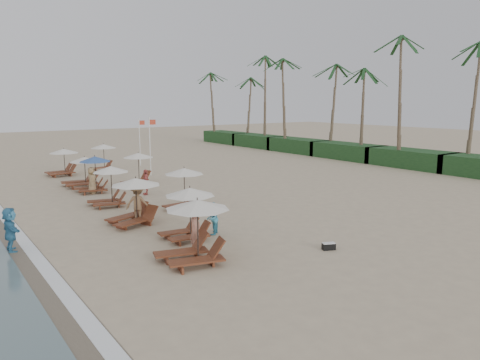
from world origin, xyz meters
TOP-DOWN VIEW (x-y plane):
  - ground at (0.00, 0.00)m, footprint 160.00×160.00m
  - foam_line at (-11.20, 10.00)m, footprint 0.50×140.00m
  - shrub_hedge at (22.00, 14.50)m, footprint 3.20×53.00m
  - palm_row at (21.91, 15.40)m, footprint 7.00×52.00m
  - lounger_station_0 at (-6.55, -3.11)m, footprint 2.79×2.43m
  - lounger_station_1 at (-5.30, -0.40)m, footprint 2.43×2.20m
  - lounger_station_2 at (-6.27, 3.31)m, footprint 2.76×2.50m
  - lounger_station_3 at (-5.87, 7.81)m, footprint 2.40×2.13m
  - lounger_station_4 at (-5.33, 12.26)m, footprint 2.42×2.24m
  - lounger_station_5 at (-5.33, 14.85)m, footprint 2.69×2.31m
  - lounger_station_6 at (-5.18, 20.59)m, footprint 2.67×2.34m
  - inland_station_0 at (-2.61, 4.95)m, footprint 2.72×2.24m
  - inland_station_1 at (-1.67, 13.64)m, footprint 2.78×2.24m
  - inland_station_2 at (-1.37, 21.86)m, footprint 2.55×2.24m
  - beachgoer_near at (-5.68, -1.82)m, footprint 0.69×0.60m
  - beachgoer_mid_a at (-4.02, -0.46)m, footprint 0.91×0.90m
  - beachgoer_mid_b at (-5.88, 3.52)m, footprint 1.40×1.33m
  - beachgoer_far_a at (-2.79, 9.53)m, footprint 0.79×1.04m
  - beachgoer_far_b at (-5.48, 11.96)m, footprint 0.91×1.01m
  - waterline_walker at (-11.83, 2.27)m, footprint 0.58×1.68m
  - duffel_bag at (-1.32, -5.03)m, footprint 0.59×0.44m
  - flag_pole_near at (0.73, 16.46)m, footprint 0.59×0.08m
  - flag_pole_far at (2.39, 22.40)m, footprint 0.59×0.08m

SIDE VIEW (x-z plane):
  - ground at x=0.00m, z-range 0.00..0.00m
  - foam_line at x=-11.20m, z-range 0.00..0.02m
  - duffel_bag at x=-1.32m, z-range 0.00..0.29m
  - beachgoer_mid_a at x=-4.02m, z-range 0.00..1.48m
  - beachgoer_near at x=-5.68m, z-range 0.00..1.59m
  - shrub_hedge at x=22.00m, z-range 0.00..1.60m
  - beachgoer_far_a at x=-2.79m, z-range 0.00..1.65m
  - beachgoer_far_b at x=-5.48m, z-range 0.00..1.74m
  - waterline_walker at x=-11.83m, z-range 0.00..1.80m
  - lounger_station_5 at x=-5.33m, z-range -0.10..1.98m
  - beachgoer_mid_b at x=-5.88m, z-range 0.00..1.90m
  - lounger_station_6 at x=-5.18m, z-range 0.01..2.17m
  - lounger_station_2 at x=-6.27m, z-range 0.02..2.28m
  - lounger_station_3 at x=-5.87m, z-range 0.00..2.30m
  - lounger_station_0 at x=-6.55m, z-range 0.00..2.36m
  - lounger_station_4 at x=-5.33m, z-range -0.01..2.37m
  - lounger_station_1 at x=-5.30m, z-range 0.08..2.34m
  - inland_station_1 at x=-1.67m, z-range 0.22..2.45m
  - inland_station_0 at x=-2.61m, z-range 0.24..2.47m
  - inland_station_2 at x=-1.37m, z-range 0.36..2.59m
  - flag_pole_far at x=2.39m, z-range 0.24..4.63m
  - flag_pole_near at x=0.73m, z-range 0.25..4.94m
  - palm_row at x=21.91m, z-range 3.76..16.06m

